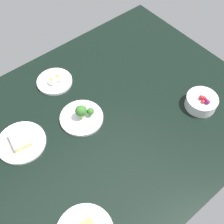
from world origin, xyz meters
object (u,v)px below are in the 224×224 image
Objects in this scene: plate_eggs at (55,81)px; plate_sandwich at (21,142)px; plate_broccoli at (82,116)px; bowl_berries at (201,102)px.

plate_eggs reaches higher than plate_sandwich.
plate_broccoli is 25.86cm from plate_eggs.
bowl_berries is 0.84× the size of plate_eggs.
bowl_berries is at bearing 154.74° from plate_sandwich.
bowl_berries is 0.70× the size of plate_sandwich.
plate_broccoli is at bearing 167.44° from plate_sandwich.
plate_broccoli is 54.04cm from bowl_berries.
plate_broccoli is 1.13× the size of plate_eggs.
plate_eggs is (43.60, -54.13, -1.90)cm from bowl_berries.
plate_broccoli is 0.94× the size of plate_sandwich.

